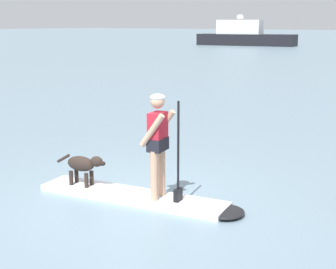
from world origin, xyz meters
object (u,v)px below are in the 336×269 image
(dog, at_px, (83,165))
(moored_boat_center, at_px, (244,36))
(person_paddler, at_px, (159,139))
(paddleboard, at_px, (144,198))

(dog, distance_m, moored_boat_center, 57.24)
(person_paddler, height_order, moored_boat_center, moored_boat_center)
(paddleboard, distance_m, person_paddler, 1.04)
(paddleboard, relative_size, moored_boat_center, 0.28)
(dog, bearing_deg, person_paddler, 10.36)
(moored_boat_center, bearing_deg, paddleboard, -63.86)
(moored_boat_center, bearing_deg, person_paddler, -63.60)
(paddleboard, relative_size, person_paddler, 2.15)
(moored_boat_center, bearing_deg, dog, -64.98)
(paddleboard, xyz_separation_m, person_paddler, (0.26, 0.05, 1.01))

